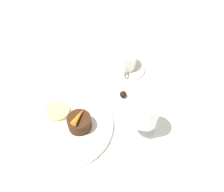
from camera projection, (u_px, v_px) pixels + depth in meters
name	position (u px, v px, depth m)	size (l,w,h in m)	color
ground_plane	(72.00, 123.00, 0.60)	(3.00, 3.00, 0.00)	white
dinner_plate	(67.00, 125.00, 0.59)	(0.25, 0.25, 0.01)	white
saucer	(124.00, 67.00, 0.74)	(0.15, 0.15, 0.01)	white
coffee_cup	(124.00, 59.00, 0.72)	(0.11, 0.08, 0.06)	white
spoon	(123.00, 74.00, 0.71)	(0.03, 0.10, 0.00)	silver
wine_glass	(146.00, 114.00, 0.53)	(0.07, 0.07, 0.12)	silver
fork	(89.00, 81.00, 0.70)	(0.02, 0.20, 0.01)	silver
dessert_cake	(79.00, 122.00, 0.56)	(0.06, 0.06, 0.04)	#381E0F
carrot_garnish	(78.00, 116.00, 0.54)	(0.05, 0.03, 0.02)	orange
pineapple_slice	(58.00, 111.00, 0.60)	(0.07, 0.07, 0.01)	#EFE075
chocolate_truffle	(123.00, 94.00, 0.65)	(0.02, 0.02, 0.02)	black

